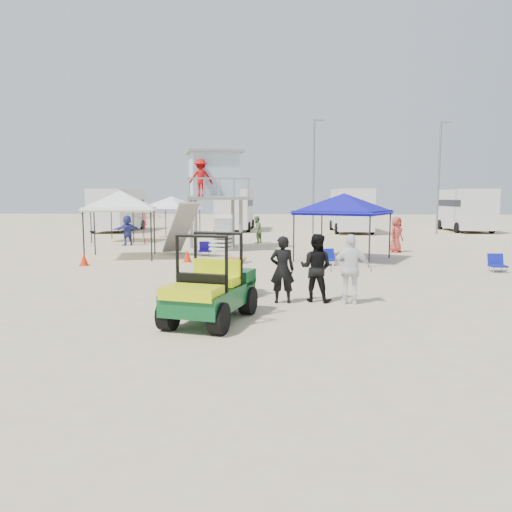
# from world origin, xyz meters

# --- Properties ---
(ground) EXTENTS (140.00, 140.00, 0.00)m
(ground) POSITION_xyz_m (0.00, 0.00, 0.00)
(ground) COLOR beige
(ground) RESTS_ON ground
(utility_cart) EXTENTS (1.78, 2.68, 1.87)m
(utility_cart) POSITION_xyz_m (-0.43, 1.96, 0.87)
(utility_cart) COLOR #0B4B21
(utility_cart) RESTS_ON ground
(surf_trailer) EXTENTS (1.57, 2.31, 1.94)m
(surf_trailer) POSITION_xyz_m (-0.42, 4.29, 0.79)
(surf_trailer) COLOR black
(surf_trailer) RESTS_ON ground
(man_left) EXTENTS (0.64, 0.45, 1.69)m
(man_left) POSITION_xyz_m (1.09, 3.99, 0.85)
(man_left) COLOR black
(man_left) RESTS_ON ground
(man_mid) EXTENTS (1.00, 0.89, 1.73)m
(man_mid) POSITION_xyz_m (1.94, 4.24, 0.86)
(man_mid) COLOR black
(man_mid) RESTS_ON ground
(man_right) EXTENTS (1.04, 0.47, 1.74)m
(man_right) POSITION_xyz_m (2.79, 3.99, 0.87)
(man_right) COLOR white
(man_right) RESTS_ON ground
(lifeguard_tower) EXTENTS (3.75, 3.75, 4.83)m
(lifeguard_tower) POSITION_xyz_m (-2.52, 16.70, 3.60)
(lifeguard_tower) COLOR gray
(lifeguard_tower) RESTS_ON ground
(canopy_blue) EXTENTS (4.39, 4.39, 3.21)m
(canopy_blue) POSITION_xyz_m (3.56, 12.78, 2.66)
(canopy_blue) COLOR black
(canopy_blue) RESTS_ON ground
(canopy_white_a) EXTENTS (3.39, 3.39, 3.33)m
(canopy_white_a) POSITION_xyz_m (-6.00, 12.87, 2.79)
(canopy_white_a) COLOR black
(canopy_white_a) RESTS_ON ground
(canopy_white_b) EXTENTS (3.05, 3.05, 3.14)m
(canopy_white_b) POSITION_xyz_m (-8.74, 21.06, 2.59)
(canopy_white_b) COLOR black
(canopy_white_b) RESTS_ON ground
(canopy_white_c) EXTENTS (3.68, 3.68, 3.11)m
(canopy_white_c) POSITION_xyz_m (-6.54, 24.70, 2.56)
(canopy_white_c) COLOR black
(canopy_white_c) RESTS_ON ground
(umbrella_a) EXTENTS (2.54, 2.56, 1.83)m
(umbrella_a) POSITION_xyz_m (-6.84, 19.30, 0.92)
(umbrella_a) COLOR #B5132D
(umbrella_a) RESTS_ON ground
(umbrella_b) EXTENTS (2.23, 2.26, 1.72)m
(umbrella_b) POSITION_xyz_m (-6.69, 20.59, 0.86)
(umbrella_b) COLOR yellow
(umbrella_b) RESTS_ON ground
(cone_near) EXTENTS (0.34, 0.34, 0.50)m
(cone_near) POSITION_xyz_m (-6.66, 10.37, 0.25)
(cone_near) COLOR red
(cone_near) RESTS_ON ground
(cone_far) EXTENTS (0.34, 0.34, 0.50)m
(cone_far) POSITION_xyz_m (-2.88, 11.72, 0.25)
(cone_far) COLOR red
(cone_far) RESTS_ON ground
(beach_chair_a) EXTENTS (0.66, 0.72, 0.64)m
(beach_chair_a) POSITION_xyz_m (-2.54, 14.02, 0.31)
(beach_chair_a) COLOR #1F0E9B
(beach_chair_a) RESTS_ON ground
(beach_chair_b) EXTENTS (0.71, 0.79, 0.64)m
(beach_chair_b) POSITION_xyz_m (2.81, 11.16, 0.31)
(beach_chair_b) COLOR #0F1CAB
(beach_chair_b) RESTS_ON ground
(beach_chair_c) EXTENTS (0.54, 0.58, 0.64)m
(beach_chair_c) POSITION_xyz_m (8.68, 9.79, 0.31)
(beach_chair_c) COLOR #0D1592
(beach_chair_c) RESTS_ON ground
(rv_far_left) EXTENTS (2.64, 6.80, 3.25)m
(rv_far_left) POSITION_xyz_m (-12.00, 29.99, 1.80)
(rv_far_left) COLOR silver
(rv_far_left) RESTS_ON ground
(rv_mid_left) EXTENTS (2.65, 6.50, 3.25)m
(rv_mid_left) POSITION_xyz_m (-3.00, 31.49, 1.80)
(rv_mid_left) COLOR silver
(rv_mid_left) RESTS_ON ground
(rv_mid_right) EXTENTS (2.64, 7.00, 3.25)m
(rv_mid_right) POSITION_xyz_m (6.00, 29.99, 1.80)
(rv_mid_right) COLOR silver
(rv_mid_right) RESTS_ON ground
(rv_far_right) EXTENTS (2.64, 6.60, 3.25)m
(rv_far_right) POSITION_xyz_m (15.00, 31.49, 1.80)
(rv_far_right) COLOR silver
(rv_far_right) RESTS_ON ground
(light_pole_left) EXTENTS (0.14, 0.14, 8.00)m
(light_pole_left) POSITION_xyz_m (3.00, 27.00, 4.00)
(light_pole_left) COLOR slate
(light_pole_left) RESTS_ON ground
(light_pole_right) EXTENTS (0.14, 0.14, 8.00)m
(light_pole_right) POSITION_xyz_m (12.00, 28.50, 4.00)
(light_pole_right) COLOR slate
(light_pole_right) RESTS_ON ground
(distant_beachgoers) EXTENTS (15.25, 5.37, 1.72)m
(distant_beachgoers) POSITION_xyz_m (-1.75, 18.29, 0.83)
(distant_beachgoers) COLOR #69854F
(distant_beachgoers) RESTS_ON ground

